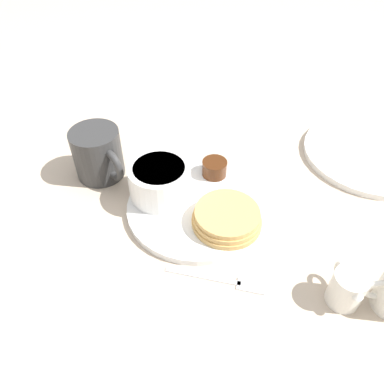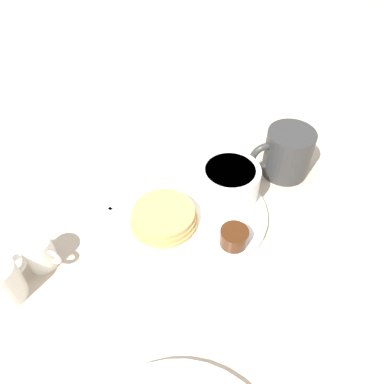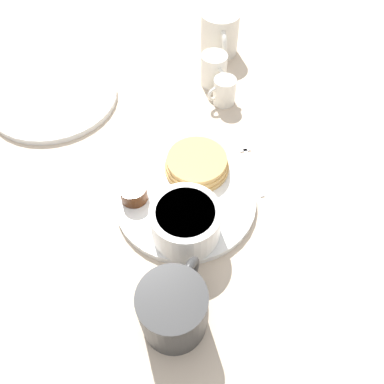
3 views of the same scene
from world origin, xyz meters
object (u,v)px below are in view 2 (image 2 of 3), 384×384
at_px(coffee_mug, 286,153).
at_px(fork, 118,203).
at_px(plate, 199,214).
at_px(creamer_pitcher_near, 40,253).
at_px(bowl, 229,181).
at_px(creamer_pitcher_far, 2,281).

relative_size(coffee_mug, fork, 0.83).
height_order(plate, creamer_pitcher_near, creamer_pitcher_near).
xyz_separation_m(plate, bowl, (0.05, -0.04, 0.04)).
bearing_deg(creamer_pitcher_far, coffee_mug, -43.31).
bearing_deg(creamer_pitcher_far, fork, -20.93).
height_order(creamer_pitcher_far, fork, creamer_pitcher_far).
xyz_separation_m(plate, fork, (-0.01, 0.15, -0.00)).
height_order(plate, bowl, bowl).
bearing_deg(creamer_pitcher_far, bowl, -43.96).
xyz_separation_m(plate, creamer_pitcher_far, (-0.22, 0.23, 0.03)).
relative_size(creamer_pitcher_far, fork, 0.59).
height_order(coffee_mug, creamer_pitcher_far, coffee_mug).
bearing_deg(coffee_mug, plate, 140.83).
xyz_separation_m(creamer_pitcher_far, fork, (0.21, -0.08, -0.03)).
bearing_deg(creamer_pitcher_far, creamer_pitcher_near, -18.73).
distance_m(plate, creamer_pitcher_near, 0.26).
distance_m(bowl, creamer_pitcher_far, 0.38).
bearing_deg(bowl, creamer_pitcher_near, 131.22).
xyz_separation_m(creamer_pitcher_near, fork, (0.15, -0.06, -0.03)).
bearing_deg(creamer_pitcher_near, creamer_pitcher_far, 161.27).
distance_m(bowl, fork, 0.20).
relative_size(bowl, coffee_mug, 0.93).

